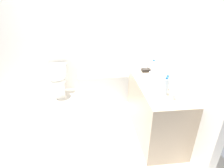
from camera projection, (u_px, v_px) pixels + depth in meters
ground_plane at (77, 120)px, 3.23m from camera, size 4.13×4.13×0.00m
wall_back_tiled at (76, 40)px, 3.87m from camera, size 3.53×0.10×2.33m
wall_right_mirror at (172, 54)px, 2.89m from camera, size 0.10×2.84×2.33m
bathtub at (114, 82)px, 3.95m from camera, size 1.51×0.71×1.36m
toilet at (58, 81)px, 3.86m from camera, size 0.36×0.51×0.73m
vanity_counter at (155, 109)px, 2.78m from camera, size 0.59×1.35×0.86m
sink_basin at (155, 82)px, 2.60m from camera, size 0.31×0.31×0.05m
sink_faucet at (166, 81)px, 2.62m from camera, size 0.13×0.15×0.07m
water_bottle_0 at (167, 83)px, 2.39m from camera, size 0.06×0.06×0.22m
water_bottle_1 at (153, 67)px, 2.91m from camera, size 0.06×0.06×0.24m
water_bottle_2 at (166, 87)px, 2.26m from camera, size 0.07×0.07×0.25m
drinking_glass_0 at (172, 96)px, 2.19m from camera, size 0.08×0.08×0.08m
drinking_glass_1 at (152, 75)px, 2.78m from camera, size 0.08×0.08×0.10m
amenity_basket at (146, 70)px, 3.03m from camera, size 0.14×0.10×0.05m
bath_mat at (111, 109)px, 3.53m from camera, size 0.62×0.42×0.01m
toilet_paper_roll at (48, 96)px, 3.87m from camera, size 0.11×0.11×0.13m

